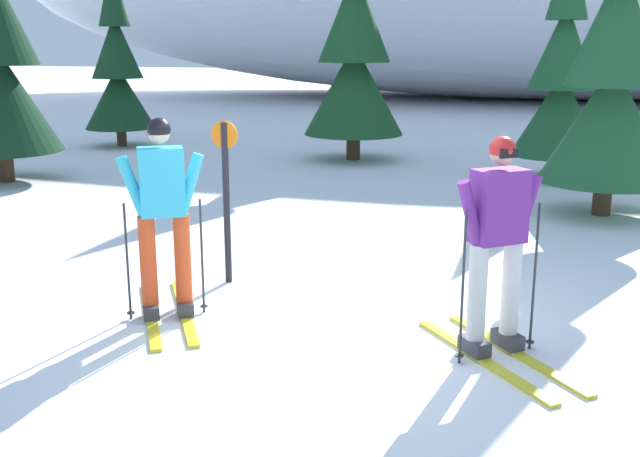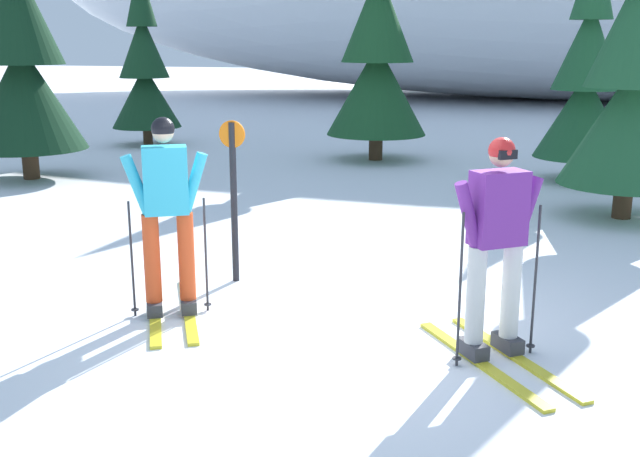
{
  "view_description": "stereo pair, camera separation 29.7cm",
  "coord_description": "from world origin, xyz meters",
  "px_view_note": "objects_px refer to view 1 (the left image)",
  "views": [
    {
      "loc": [
        1.34,
        -6.15,
        2.49
      ],
      "look_at": [
        -0.13,
        -0.17,
        0.95
      ],
      "focal_mm": 42.44,
      "sensor_mm": 36.0,
      "label": 1
    },
    {
      "loc": [
        1.62,
        -6.07,
        2.49
      ],
      "look_at": [
        -0.13,
        -0.17,
        0.95
      ],
      "focal_mm": 42.44,
      "sensor_mm": 36.0,
      "label": 2
    }
  ],
  "objects_px": {
    "pine_tree_center": "(354,51)",
    "trail_marker_post": "(226,193)",
    "pine_tree_far_right": "(614,72)",
    "skier_cyan_jacket": "(163,217)",
    "pine_tree_far_left": "(117,71)",
    "skier_purple_jacket": "(498,243)",
    "pine_tree_center_right": "(562,79)"
  },
  "relations": [
    {
      "from": "pine_tree_center",
      "to": "trail_marker_post",
      "type": "height_order",
      "value": "pine_tree_center"
    },
    {
      "from": "pine_tree_far_right",
      "to": "trail_marker_post",
      "type": "relative_size",
      "value": 2.89
    },
    {
      "from": "skier_cyan_jacket",
      "to": "pine_tree_center",
      "type": "relative_size",
      "value": 0.34
    },
    {
      "from": "pine_tree_far_left",
      "to": "pine_tree_far_right",
      "type": "relative_size",
      "value": 0.87
    },
    {
      "from": "skier_purple_jacket",
      "to": "pine_tree_center_right",
      "type": "relative_size",
      "value": 0.41
    },
    {
      "from": "skier_purple_jacket",
      "to": "pine_tree_center",
      "type": "distance_m",
      "value": 10.41
    },
    {
      "from": "skier_cyan_jacket",
      "to": "pine_tree_center",
      "type": "xyz_separation_m",
      "value": [
        -0.21,
        9.71,
        1.3
      ]
    },
    {
      "from": "pine_tree_center",
      "to": "trail_marker_post",
      "type": "distance_m",
      "value": 8.69
    },
    {
      "from": "pine_tree_center_right",
      "to": "pine_tree_far_left",
      "type": "bearing_deg",
      "value": 167.86
    },
    {
      "from": "skier_cyan_jacket",
      "to": "pine_tree_far_left",
      "type": "bearing_deg",
      "value": 120.02
    },
    {
      "from": "skier_cyan_jacket",
      "to": "trail_marker_post",
      "type": "height_order",
      "value": "skier_cyan_jacket"
    },
    {
      "from": "pine_tree_far_left",
      "to": "pine_tree_center_right",
      "type": "relative_size",
      "value": 0.99
    },
    {
      "from": "pine_tree_center_right",
      "to": "trail_marker_post",
      "type": "xyz_separation_m",
      "value": [
        -3.68,
        -7.21,
        -0.86
      ]
    },
    {
      "from": "pine_tree_center",
      "to": "pine_tree_far_left",
      "type": "bearing_deg",
      "value": 172.61
    },
    {
      "from": "pine_tree_center_right",
      "to": "pine_tree_far_right",
      "type": "relative_size",
      "value": 0.88
    },
    {
      "from": "skier_purple_jacket",
      "to": "pine_tree_far_right",
      "type": "xyz_separation_m",
      "value": [
        1.43,
        5.54,
        1.12
      ]
    },
    {
      "from": "trail_marker_post",
      "to": "pine_tree_far_left",
      "type": "bearing_deg",
      "value": 123.67
    },
    {
      "from": "pine_tree_far_left",
      "to": "pine_tree_far_right",
      "type": "distance_m",
      "value": 11.57
    },
    {
      "from": "skier_cyan_jacket",
      "to": "pine_tree_far_left",
      "type": "relative_size",
      "value": 0.43
    },
    {
      "from": "pine_tree_far_left",
      "to": "pine_tree_center",
      "type": "relative_size",
      "value": 0.79
    },
    {
      "from": "skier_purple_jacket",
      "to": "pine_tree_center_right",
      "type": "bearing_deg",
      "value": 83.7
    },
    {
      "from": "pine_tree_far_left",
      "to": "pine_tree_far_right",
      "type": "height_order",
      "value": "pine_tree_far_right"
    },
    {
      "from": "skier_purple_jacket",
      "to": "pine_tree_center_right",
      "type": "xyz_separation_m",
      "value": [
        0.93,
        8.47,
        0.88
      ]
    },
    {
      "from": "pine_tree_center_right",
      "to": "trail_marker_post",
      "type": "relative_size",
      "value": 2.55
    },
    {
      "from": "pine_tree_far_left",
      "to": "trail_marker_post",
      "type": "bearing_deg",
      "value": -56.33
    },
    {
      "from": "pine_tree_center_right",
      "to": "trail_marker_post",
      "type": "distance_m",
      "value": 8.14
    },
    {
      "from": "pine_tree_far_right",
      "to": "trail_marker_post",
      "type": "bearing_deg",
      "value": -134.33
    },
    {
      "from": "skier_cyan_jacket",
      "to": "pine_tree_center",
      "type": "height_order",
      "value": "pine_tree_center"
    },
    {
      "from": "trail_marker_post",
      "to": "pine_tree_center_right",
      "type": "bearing_deg",
      "value": 62.94
    },
    {
      "from": "pine_tree_far_left",
      "to": "pine_tree_center_right",
      "type": "bearing_deg",
      "value": -12.14
    },
    {
      "from": "skier_purple_jacket",
      "to": "pine_tree_far_left",
      "type": "relative_size",
      "value": 0.42
    },
    {
      "from": "skier_cyan_jacket",
      "to": "pine_tree_far_right",
      "type": "bearing_deg",
      "value": 51.2
    }
  ]
}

